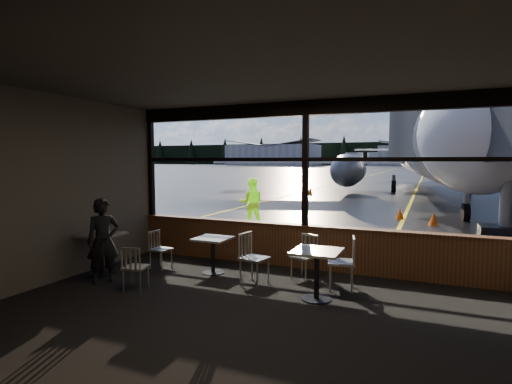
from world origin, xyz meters
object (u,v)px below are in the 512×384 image
Objects in this scene: chair_near_e at (341,263)px; airliner at (434,109)px; chair_near_n at (304,257)px; cone_extra at (434,219)px; chair_mid_s at (136,268)px; ground_crew at (251,203)px; chair_mid_w at (161,250)px; cafe_table_near at (317,275)px; passenger at (103,241)px; cone_wing at (310,191)px; cafe_table_left at (101,254)px; cafe_table_mid at (213,256)px; chair_near_w at (255,259)px; cone_nose at (400,214)px; jet_bridge at (475,159)px.

airliner is at bearing -15.37° from chair_near_e.
chair_near_n is 1.88× the size of cone_extra.
ground_crew is at bearing 83.93° from chair_mid_s.
airliner reaches higher than chair_mid_w.
airliner is at bearing -132.20° from ground_crew.
passenger reaches higher than cafe_table_near.
chair_mid_w is 19.52m from cone_wing.
cafe_table_left reaches higher than chair_mid_w.
airliner is 22.35× the size of ground_crew.
chair_near_n reaches higher than cone_wing.
chair_mid_s is 0.51× the size of passenger.
cafe_table_near is 0.87× the size of chair_near_e.
cafe_table_mid is 0.89× the size of cafe_table_left.
cone_extra is (4.86, 9.79, -0.17)m from chair_mid_s.
ground_crew is at bearing -172.05° from chair_mid_w.
airliner is 25.12m from passenger.
chair_near_n is (-0.78, 0.31, -0.04)m from chair_near_e.
cafe_table_mid is at bearing -10.63° from passenger.
cafe_table_mid is 0.46× the size of passenger.
cafe_table_near is at bearing -101.46° from cone_extra.
cafe_table_left reaches higher than cone_wing.
cafe_table_mid is at bearing 163.79° from cafe_table_near.
passenger reaches higher than chair_near_w.
chair_near_e is at bearing 11.30° from chair_mid_s.
chair_near_n is (0.74, 0.67, -0.05)m from chair_near_w.
chair_mid_s is 10.93m from cone_extra.
cafe_table_mid is 1.68× the size of cone_nose.
cone_wing is (-1.87, 13.93, -0.60)m from ground_crew.
cafe_table_mid is at bearing 24.72° from cafe_table_left.
chair_near_n is at bearing -74.63° from cone_wing.
chair_near_w is 0.60× the size of passenger.
chair_mid_s is at bearing 72.90° from ground_crew.
cafe_table_mid is 0.77× the size of chair_near_w.
chair_near_w is 2.08× the size of cone_extra.
cone_wing is 13.30m from cone_extra.
chair_mid_s is 11.52m from cone_nose.
chair_mid_s is 6.87m from ground_crew.
chair_near_w reaches higher than chair_near_n.
chair_mid_s is at bearing -116.48° from cafe_table_mid.
cafe_table_mid reaches higher than cone_nose.
chair_mid_s is 1.76× the size of cone_extra.
airliner is at bearing 93.81° from jet_bridge.
cafe_table_near is at bearing -99.72° from airliner.
chair_near_w is (1.05, -0.32, 0.11)m from cafe_table_mid.
passenger reaches higher than chair_mid_w.
cafe_table_near reaches higher than cone_wing.
cafe_table_near is 4.34m from cafe_table_left.
jet_bridge reaches higher than chair_mid_w.
airliner reaches higher than chair_near_e.
ground_crew is 3.66× the size of cone_extra.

